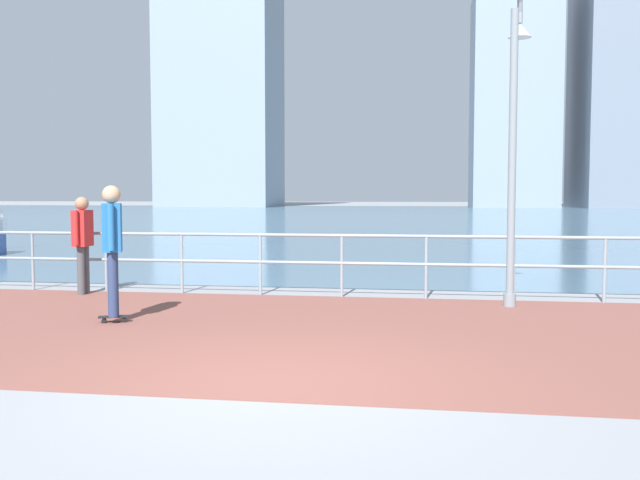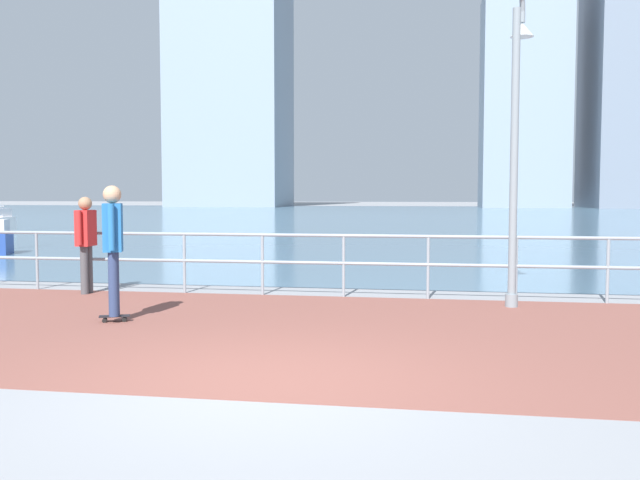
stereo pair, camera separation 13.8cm
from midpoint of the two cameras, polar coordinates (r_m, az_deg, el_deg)
ground at (r=46.04m, az=7.70°, el=1.64°), size 220.00×220.00×0.00m
brick_paving at (r=8.70m, az=-0.15°, el=-7.58°), size 28.00×5.93×0.01m
harbor_water at (r=56.42m, az=8.03°, el=2.03°), size 180.00×88.00×0.00m
waterfront_railing at (r=11.51m, az=2.32°, el=-1.12°), size 25.25×0.06×1.06m
lamppost at (r=11.07m, az=16.34°, el=9.32°), size 0.42×0.80×5.09m
skateboarder at (r=9.59m, az=-16.40°, el=0.03°), size 0.41×0.55×1.84m
bystander at (r=12.52m, az=-18.54°, el=0.26°), size 0.24×0.55×1.68m
tower_beige at (r=101.22m, az=-7.42°, el=16.00°), size 15.64×12.65×47.95m
tower_steel at (r=94.67m, az=16.57°, el=11.08°), size 10.69×10.28×29.56m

